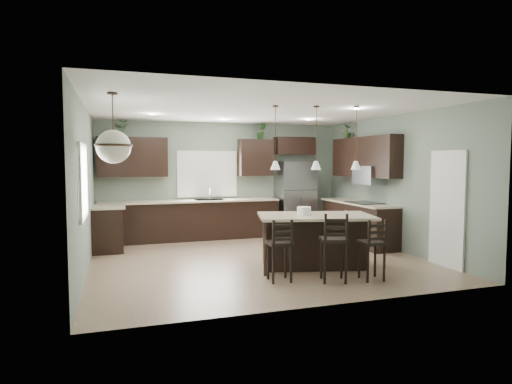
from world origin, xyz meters
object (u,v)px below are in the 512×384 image
object	(u,v)px
refrigerator	(295,198)
plant_back_left	(121,129)
serving_dish	(304,211)
bar_stool_left	(279,250)
kitchen_island	(315,241)
bar_stool_center	(334,247)
bar_stool_right	(372,249)

from	to	relation	value
refrigerator	plant_back_left	world-z (taller)	plant_back_left
serving_dish	bar_stool_left	bearing A→B (deg)	-136.66
kitchen_island	serving_dish	world-z (taller)	serving_dish
bar_stool_center	kitchen_island	bearing A→B (deg)	99.36
serving_dish	bar_stool_left	distance (m)	1.10
refrigerator	serving_dish	distance (m)	3.47
bar_stool_left	plant_back_left	size ratio (longest dim) A/B	2.66
bar_stool_right	bar_stool_center	bearing A→B (deg)	174.23
refrigerator	plant_back_left	size ratio (longest dim) A/B	5.03
refrigerator	bar_stool_center	world-z (taller)	refrigerator
bar_stool_left	serving_dish	bearing A→B (deg)	47.29
bar_stool_center	bar_stool_right	xyz separation A→B (m)	(0.61, -0.11, -0.05)
serving_dish	bar_stool_center	xyz separation A→B (m)	(0.07, -0.94, -0.46)
refrigerator	bar_stool_center	distance (m)	4.36
refrigerator	serving_dish	bearing A→B (deg)	-110.63
kitchen_island	bar_stool_center	size ratio (longest dim) A/B	1.81
plant_back_left	serving_dish	bearing A→B (deg)	-48.91
bar_stool_center	bar_stool_right	distance (m)	0.62
bar_stool_right	plant_back_left	world-z (taller)	plant_back_left
bar_stool_right	plant_back_left	size ratio (longest dim) A/B	2.62
refrigerator	plant_back_left	bearing A→B (deg)	178.02
refrigerator	plant_back_left	xyz separation A→B (m)	(-4.19, 0.14, 1.66)
bar_stool_center	refrigerator	bearing A→B (deg)	91.73
kitchen_island	plant_back_left	xyz separation A→B (m)	(-3.16, 3.44, 2.12)
refrigerator	bar_stool_center	bearing A→B (deg)	-105.36
kitchen_island	refrigerator	bearing A→B (deg)	86.72
refrigerator	bar_stool_center	size ratio (longest dim) A/B	1.72
kitchen_island	serving_dish	distance (m)	0.57
refrigerator	bar_stool_left	size ratio (longest dim) A/B	1.89
kitchen_island	bar_stool_right	distance (m)	1.11
refrigerator	kitchen_island	xyz separation A→B (m)	(-1.03, -3.30, -0.46)
refrigerator	bar_stool_right	bearing A→B (deg)	-97.19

